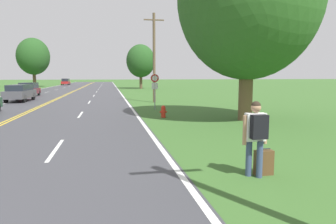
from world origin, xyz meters
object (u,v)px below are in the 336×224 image
at_px(tree_behind_sign, 33,57).
at_px(car_dark_grey_suv_approaching, 20,92).
at_px(hitchhiker_person, 256,131).
at_px(traffic_sign, 155,83).
at_px(car_red_suv_mid_far, 66,82).
at_px(car_maroon_van_mid_near, 29,89).
at_px(tree_left_verge, 141,61).
at_px(suitcase, 264,163).
at_px(fire_hydrant, 163,111).

distance_m(tree_behind_sign, car_dark_grey_suv_approaching, 40.77).
xyz_separation_m(hitchhiker_person, traffic_sign, (-0.11, 14.69, 0.80)).
distance_m(car_dark_grey_suv_approaching, car_red_suv_mid_far, 53.34).
bearing_deg(car_maroon_van_mid_near, tree_behind_sign, 10.79).
xyz_separation_m(hitchhiker_person, car_maroon_van_mid_near, (-12.48, 31.36, -0.26)).
distance_m(tree_left_verge, tree_behind_sign, 25.75).
height_order(traffic_sign, car_red_suv_mid_far, traffic_sign).
distance_m(hitchhiker_person, suitcase, 0.87).
bearing_deg(fire_hydrant, car_red_suv_mid_far, 101.96).
bearing_deg(tree_left_verge, car_dark_grey_suv_approaching, -118.62).
height_order(tree_left_verge, tree_behind_sign, tree_behind_sign).
distance_m(hitchhiker_person, tree_left_verge, 50.12).
xyz_separation_m(suitcase, tree_left_verge, (2.38, 49.76, 4.83)).
bearing_deg(hitchhiker_person, car_red_suv_mid_far, 10.85).
bearing_deg(hitchhiker_person, tree_left_verge, -2.78).
distance_m(traffic_sign, tree_left_verge, 35.45).
distance_m(suitcase, car_red_suv_mid_far, 78.45).
xyz_separation_m(tree_behind_sign, car_maroon_van_mid_near, (6.59, -32.23, -5.69)).
distance_m(hitchhiker_person, car_red_suv_mid_far, 78.52).
bearing_deg(hitchhiker_person, suitcase, -66.59).
xyz_separation_m(traffic_sign, car_maroon_van_mid_near, (-12.37, 16.67, -1.05)).
height_order(suitcase, car_maroon_van_mid_near, car_maroon_van_mid_near).
distance_m(traffic_sign, car_maroon_van_mid_near, 20.78).
xyz_separation_m(fire_hydrant, car_red_suv_mid_far, (-14.12, 66.69, 0.53)).
relative_size(suitcase, car_red_suv_mid_far, 0.14).
bearing_deg(car_red_suv_mid_far, hitchhiker_person, -168.71).
relative_size(tree_left_verge, car_maroon_van_mid_near, 2.06).
relative_size(traffic_sign, tree_behind_sign, 0.24).
relative_size(suitcase, traffic_sign, 0.26).
relative_size(tree_left_verge, car_red_suv_mid_far, 1.76).
xyz_separation_m(car_maroon_van_mid_near, car_red_suv_mid_far, (-1.91, 45.83, 0.04)).
bearing_deg(suitcase, hitchhiker_person, 113.41).
bearing_deg(car_dark_grey_suv_approaching, fire_hydrant, -138.07).
bearing_deg(hitchhiker_person, traffic_sign, 0.72).
bearing_deg(car_dark_grey_suv_approaching, traffic_sign, -127.02).
relative_size(car_maroon_van_mid_near, car_red_suv_mid_far, 0.86).
xyz_separation_m(hitchhiker_person, tree_left_verge, (2.68, 49.88, 4.03)).
distance_m(car_dark_grey_suv_approaching, car_maroon_van_mid_near, 7.50).
xyz_separation_m(suitcase, car_maroon_van_mid_near, (-12.78, 31.23, 0.55)).
bearing_deg(fire_hydrant, suitcase, -86.88).
distance_m(hitchhiker_person, car_maroon_van_mid_near, 33.75).
height_order(fire_hydrant, tree_behind_sign, tree_behind_sign).
relative_size(car_dark_grey_suv_approaching, car_red_suv_mid_far, 1.03).
bearing_deg(suitcase, traffic_sign, 1.90).
bearing_deg(fire_hydrant, hitchhiker_person, -88.54).
relative_size(hitchhiker_person, traffic_sign, 0.72).
xyz_separation_m(hitchhiker_person, suitcase, (0.30, 0.13, -0.80)).
height_order(tree_left_verge, car_dark_grey_suv_approaching, tree_left_verge).
xyz_separation_m(traffic_sign, tree_left_verge, (2.79, 35.19, 3.23)).
relative_size(tree_left_verge, tree_behind_sign, 0.78).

